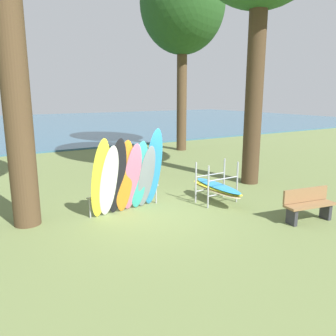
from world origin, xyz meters
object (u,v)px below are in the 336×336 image
(board_storage_rack, at_px, (217,187))
(park_bench, at_px, (308,204))
(tree_mid_behind, at_px, (182,5))
(leaning_board_pile, at_px, (128,177))

(board_storage_rack, distance_m, park_bench, 2.64)
(tree_mid_behind, relative_size, park_bench, 7.33)
(tree_mid_behind, distance_m, park_bench, 13.86)
(leaning_board_pile, xyz_separation_m, park_bench, (3.69, -2.95, -0.58))
(leaning_board_pile, relative_size, board_storage_rack, 1.09)
(tree_mid_behind, bearing_deg, board_storage_rack, -117.32)
(tree_mid_behind, bearing_deg, park_bench, -107.35)
(board_storage_rack, bearing_deg, park_bench, -67.16)
(board_storage_rack, bearing_deg, leaning_board_pile, 168.93)
(leaning_board_pile, bearing_deg, tree_mid_behind, 48.83)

